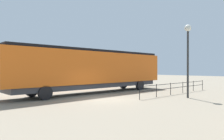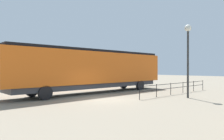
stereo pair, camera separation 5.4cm
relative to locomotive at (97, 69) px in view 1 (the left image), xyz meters
name	(u,v)px [view 1 (the left image)]	position (x,y,z in m)	size (l,w,h in m)	color
ground_plane	(105,99)	(3.98, -2.41, -2.35)	(120.00, 120.00, 0.00)	gray
locomotive	(97,69)	(0.00, 0.00, 0.00)	(2.87, 17.37, 4.19)	orange
lamp_post	(188,44)	(8.00, 3.01, 1.98)	(0.55, 0.55, 5.94)	#2D2D2D
platform_fence	(177,86)	(5.99, 4.82, -1.63)	(0.05, 11.01, 1.09)	black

